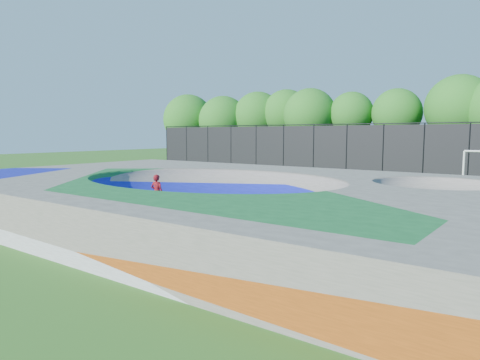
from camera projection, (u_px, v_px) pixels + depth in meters
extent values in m
plane|color=#275918|center=(210.00, 216.00, 16.81)|extent=(120.00, 120.00, 0.00)
cube|color=gray|center=(210.00, 197.00, 16.73)|extent=(22.00, 14.00, 1.50)
imported|color=red|center=(157.00, 193.00, 17.77)|extent=(0.63, 0.49, 1.53)
cube|color=black|center=(157.00, 210.00, 17.85)|extent=(0.80, 0.51, 0.05)
cylinder|color=silver|center=(463.00, 168.00, 26.45)|extent=(0.12, 0.12, 2.15)
cylinder|color=black|center=(167.00, 145.00, 47.54)|extent=(0.09, 0.09, 4.00)
cylinder|color=black|center=(187.00, 145.00, 45.78)|extent=(0.09, 0.09, 4.00)
cylinder|color=black|center=(208.00, 146.00, 44.02)|extent=(0.09, 0.09, 4.00)
cylinder|color=black|center=(231.00, 146.00, 42.26)|extent=(0.09, 0.09, 4.00)
cylinder|color=black|center=(256.00, 147.00, 40.50)|extent=(0.09, 0.09, 4.00)
cylinder|color=black|center=(284.00, 147.00, 38.74)|extent=(0.09, 0.09, 4.00)
cylinder|color=black|center=(314.00, 148.00, 36.97)|extent=(0.09, 0.09, 4.00)
cylinder|color=black|center=(347.00, 149.00, 35.21)|extent=(0.09, 0.09, 4.00)
cylinder|color=black|center=(383.00, 149.00, 33.45)|extent=(0.09, 0.09, 4.00)
cylinder|color=black|center=(424.00, 150.00, 31.69)|extent=(0.09, 0.09, 4.00)
cylinder|color=black|center=(469.00, 151.00, 29.93)|extent=(0.09, 0.09, 4.00)
cube|color=black|center=(383.00, 149.00, 33.45)|extent=(48.00, 0.03, 3.80)
cylinder|color=black|center=(384.00, 124.00, 33.24)|extent=(48.00, 0.08, 0.08)
cylinder|color=#463723|center=(189.00, 149.00, 51.17)|extent=(0.44, 0.44, 2.69)
sphere|color=#21691B|center=(188.00, 119.00, 50.78)|extent=(5.90, 5.90, 5.90)
cylinder|color=#463723|center=(223.00, 151.00, 48.37)|extent=(0.44, 0.44, 2.63)
sphere|color=#21691B|center=(223.00, 121.00, 48.01)|extent=(5.50, 5.50, 5.50)
cylinder|color=#463723|center=(258.00, 149.00, 47.24)|extent=(0.44, 0.44, 3.13)
sphere|color=#21691B|center=(258.00, 116.00, 46.85)|extent=(5.34, 5.34, 5.34)
cylinder|color=#463723|center=(286.00, 148.00, 45.68)|extent=(0.44, 0.44, 3.48)
sphere|color=#21691B|center=(286.00, 113.00, 45.29)|extent=(5.03, 5.03, 5.03)
cylinder|color=#463723|center=(309.00, 151.00, 41.49)|extent=(0.44, 0.44, 3.12)
sphere|color=#21691B|center=(310.00, 115.00, 41.11)|extent=(5.08, 5.08, 5.08)
cylinder|color=#463723|center=(350.00, 149.00, 39.97)|extent=(0.44, 0.44, 3.56)
sphere|color=#21691B|center=(351.00, 114.00, 39.61)|extent=(4.03, 4.03, 4.03)
cylinder|color=#463723|center=(395.00, 151.00, 37.94)|extent=(0.44, 0.44, 3.40)
sphere|color=#21691B|center=(397.00, 113.00, 37.58)|extent=(4.32, 4.32, 4.32)
cylinder|color=#463723|center=(456.00, 153.00, 34.63)|extent=(0.44, 0.44, 3.34)
sphere|color=#21691B|center=(459.00, 107.00, 34.24)|extent=(5.24, 5.24, 5.24)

